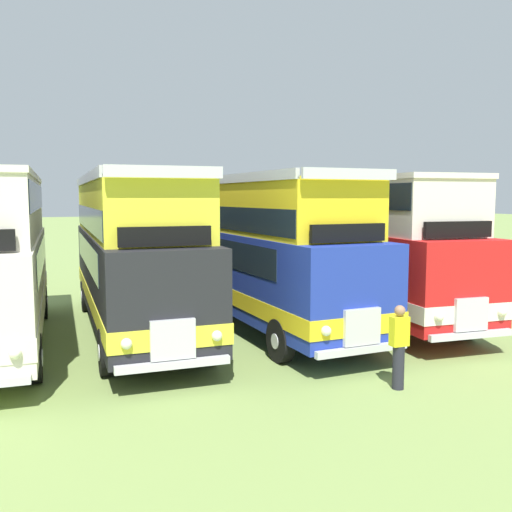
{
  "coord_description": "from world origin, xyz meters",
  "views": [
    {
      "loc": [
        1.5,
        -15.86,
        3.9
      ],
      "look_at": [
        7.71,
        0.94,
        2.0
      ],
      "focal_mm": 39.24,
      "sensor_mm": 36.0,
      "label": 1
    }
  ],
  "objects_px": {
    "marshal_person": "(399,346)",
    "bus_seventh_in_row": "(365,241)",
    "bus_fifth_in_row": "(133,250)",
    "bus_sixth_in_row": "(257,247)"
  },
  "relations": [
    {
      "from": "bus_sixth_in_row",
      "to": "bus_fifth_in_row",
      "type": "bearing_deg",
      "value": 175.47
    },
    {
      "from": "bus_sixth_in_row",
      "to": "bus_seventh_in_row",
      "type": "bearing_deg",
      "value": -1.7
    },
    {
      "from": "bus_fifth_in_row",
      "to": "bus_seventh_in_row",
      "type": "bearing_deg",
      "value": -3.12
    },
    {
      "from": "bus_fifth_in_row",
      "to": "bus_sixth_in_row",
      "type": "bearing_deg",
      "value": -4.53
    },
    {
      "from": "marshal_person",
      "to": "bus_seventh_in_row",
      "type": "bearing_deg",
      "value": 64.42
    },
    {
      "from": "bus_fifth_in_row",
      "to": "bus_sixth_in_row",
      "type": "relative_size",
      "value": 0.98
    },
    {
      "from": "bus_fifth_in_row",
      "to": "marshal_person",
      "type": "distance_m",
      "value": 8.26
    },
    {
      "from": "bus_fifth_in_row",
      "to": "marshal_person",
      "type": "height_order",
      "value": "bus_fifth_in_row"
    },
    {
      "from": "bus_seventh_in_row",
      "to": "marshal_person",
      "type": "relative_size",
      "value": 6.1
    },
    {
      "from": "bus_fifth_in_row",
      "to": "marshal_person",
      "type": "xyz_separation_m",
      "value": [
        4.33,
        -6.88,
        -1.47
      ]
    }
  ]
}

